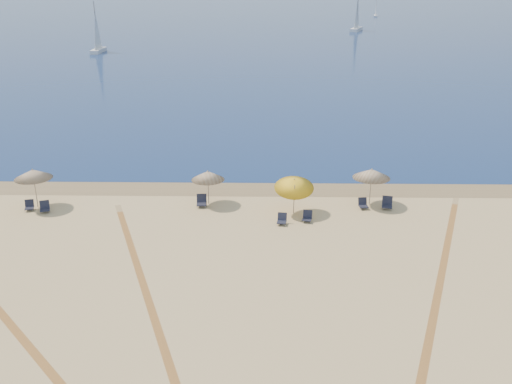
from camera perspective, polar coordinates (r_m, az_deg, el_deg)
ocean at (r=236.46m, az=0.90°, el=18.11°), size 500.00×500.00×0.00m
wet_sand at (r=37.57m, az=0.10°, el=0.38°), size 500.00×500.00×0.00m
umbrella_1 at (r=36.38m, az=-21.64°, el=1.70°), size 2.24×2.24×2.49m
umbrella_2 at (r=34.52m, az=-4.90°, el=1.68°), size 2.03×2.03×2.22m
umbrella_3 at (r=33.04m, az=3.89°, el=0.83°), size 2.33×2.39×2.50m
umbrella_4 at (r=34.96m, az=11.62°, el=1.84°), size 2.28×2.28×2.38m
chair_2 at (r=36.74m, az=-21.96°, el=-1.30°), size 0.65×0.71×0.62m
chair_3 at (r=36.11m, az=-20.60°, el=-1.45°), size 0.73×0.79×0.67m
chair_4 at (r=34.77m, az=-5.52°, el=-0.93°), size 0.66×0.76×0.73m
chair_5 at (r=32.24m, az=2.64°, el=-2.79°), size 0.60×0.68×0.63m
chair_6 at (r=32.68m, az=5.21°, el=-2.51°), size 0.64×0.71×0.63m
chair_7 at (r=34.95m, az=10.78°, el=-1.19°), size 0.60×0.68×0.63m
chair_8 at (r=35.20m, az=13.13°, el=-1.13°), size 0.74×0.82×0.74m
sailboat_0 at (r=107.72m, az=-15.77°, el=14.85°), size 1.51×5.88×8.75m
sailboat_1 at (r=194.89m, az=12.05°, el=17.57°), size 1.92×4.62×6.68m
sailboat_2 at (r=145.30m, az=10.18°, el=16.97°), size 4.06×7.08×10.28m
tire_tracks at (r=24.01m, az=-6.26°, el=-12.87°), size 57.11×41.00×0.00m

